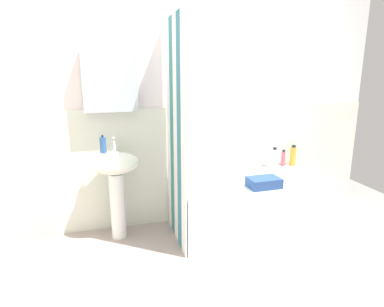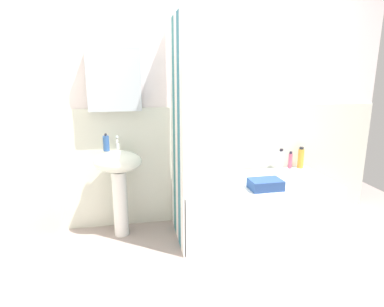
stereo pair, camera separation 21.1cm
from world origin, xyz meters
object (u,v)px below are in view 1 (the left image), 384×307
Objects in this scene: body_wash_bottle at (293,156)px; towel_folded at (264,182)px; sink at (116,176)px; soap_dispenser at (103,145)px; conditioner_bottle at (274,158)px; bathtub at (250,204)px; shampoo_bottle at (283,159)px.

body_wash_bottle reaches higher than towel_folded.
sink reaches higher than body_wash_bottle.
soap_dispenser reaches higher than sink.
towel_folded is at bearing -126.39° from conditioner_bottle.
sink is 5.08× the size of soap_dispenser.
shampoo_bottle is at bearing 30.67° from bathtub.
body_wash_bottle is (0.63, 0.30, 0.37)m from bathtub.
conditioner_bottle is (-0.12, -0.01, 0.02)m from shampoo_bottle.
shampoo_bottle is 0.76m from towel_folded.
towel_folded is (1.28, -0.42, -0.04)m from sink.
sink reaches higher than conditioner_bottle.
shampoo_bottle is at bearing 5.83° from conditioner_bottle.
body_wash_bottle is 0.12m from shampoo_bottle.
bathtub is 7.94× the size of shampoo_bottle.
bathtub is 0.79m from body_wash_bottle.
bathtub is (1.28, -0.17, -0.35)m from sink.
soap_dispenser is 0.11× the size of bathtub.
sink is 0.57× the size of bathtub.
conditioner_bottle is (1.77, 0.10, -0.27)m from soap_dispenser.
conditioner_bottle is at bearing 53.61° from towel_folded.
sink is at bearing 161.91° from towel_folded.
body_wash_bottle is at bearing 2.97° from soap_dispenser.
shampoo_bottle reaches higher than towel_folded.
bathtub is (1.37, -0.20, -0.64)m from soap_dispenser.
conditioner_bottle reaches higher than bathtub.
conditioner_bottle is 0.78× the size of towel_folded.
towel_folded is at bearing -139.08° from body_wash_bottle.
conditioner_bottle is at bearing 4.29° from sink.
conditioner_bottle is (1.68, 0.13, 0.02)m from sink.
conditioner_bottle is (0.40, 0.30, 0.37)m from bathtub.
soap_dispenser is 1.53m from bathtub.
towel_folded is at bearing -89.64° from bathtub.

